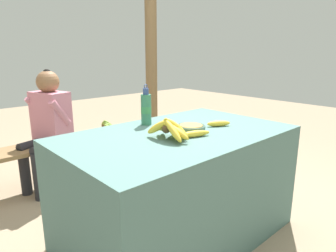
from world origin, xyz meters
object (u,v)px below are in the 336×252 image
object	(u,v)px
serving_bowl	(191,127)
loose_banana_front	(195,134)
wooden_bench	(59,148)
banana_bunch_green	(107,125)
banana_bunch_ripe	(170,128)
seated_vendor	(47,122)
support_post_far	(151,38)
loose_banana_side	(219,124)
water_bottle	(146,109)

from	to	relation	value
serving_bowl	loose_banana_front	world-z (taller)	same
wooden_bench	banana_bunch_green	distance (m)	0.54
banana_bunch_ripe	serving_bowl	xyz separation A→B (m)	(0.23, 0.05, -0.05)
seated_vendor	support_post_far	world-z (taller)	support_post_far
loose_banana_front	wooden_bench	bearing A→B (deg)	99.06
loose_banana_side	wooden_bench	distance (m)	1.60
loose_banana_front	seated_vendor	bearing A→B (deg)	103.18
water_bottle	loose_banana_front	bearing A→B (deg)	-87.46
serving_bowl	loose_banana_side	bearing A→B (deg)	-11.73
water_bottle	wooden_bench	world-z (taller)	water_bottle
loose_banana_side	banana_bunch_green	bearing A→B (deg)	91.17
banana_bunch_ripe	seated_vendor	size ratio (longest dim) A/B	0.28
banana_bunch_ripe	support_post_far	world-z (taller)	support_post_far
serving_bowl	loose_banana_side	distance (m)	0.23
loose_banana_side	support_post_far	world-z (taller)	support_post_far
serving_bowl	seated_vendor	distance (m)	1.42
water_bottle	serving_bowl	bearing A→B (deg)	-71.81
seated_vendor	support_post_far	bearing A→B (deg)	173.07
seated_vendor	banana_bunch_green	bearing A→B (deg)	167.97
seated_vendor	banana_bunch_green	xyz separation A→B (m)	(0.63, 0.05, -0.15)
loose_banana_front	banana_bunch_green	bearing A→B (deg)	79.25
banana_bunch_ripe	support_post_far	size ratio (longest dim) A/B	0.11
water_bottle	banana_bunch_green	distance (m)	1.17
wooden_bench	support_post_far	bearing A→B (deg)	8.21
banana_bunch_ripe	loose_banana_front	bearing A→B (deg)	-26.06
banana_bunch_ripe	serving_bowl	world-z (taller)	banana_bunch_ripe
loose_banana_side	water_bottle	bearing A→B (deg)	131.63
support_post_far	water_bottle	bearing A→B (deg)	-130.65
loose_banana_side	support_post_far	bearing A→B (deg)	65.67
serving_bowl	water_bottle	world-z (taller)	water_bottle
serving_bowl	water_bottle	xyz separation A→B (m)	(-0.11, 0.33, 0.09)
wooden_bench	banana_bunch_green	size ratio (longest dim) A/B	6.59
serving_bowl	water_bottle	bearing A→B (deg)	108.19
banana_bunch_green	support_post_far	world-z (taller)	support_post_far
serving_bowl	loose_banana_front	xyz separation A→B (m)	(-0.09, -0.12, -0.00)
loose_banana_front	support_post_far	distance (m)	2.10
serving_bowl	banana_bunch_ripe	bearing A→B (deg)	-168.22
serving_bowl	banana_bunch_green	world-z (taller)	serving_bowl
water_bottle	wooden_bench	bearing A→B (deg)	101.75
serving_bowl	loose_banana_front	distance (m)	0.15
banana_bunch_ripe	banana_bunch_green	world-z (taller)	banana_bunch_ripe
water_bottle	loose_banana_side	xyz separation A→B (m)	(0.34, -0.38, -0.09)
water_bottle	seated_vendor	size ratio (longest dim) A/B	0.26
loose_banana_front	support_post_far	world-z (taller)	support_post_far
banana_bunch_ripe	loose_banana_side	distance (m)	0.46
banana_bunch_green	support_post_far	xyz separation A→B (m)	(0.77, 0.18, 0.91)
banana_bunch_ripe	loose_banana_front	xyz separation A→B (m)	(0.14, -0.07, -0.05)
banana_bunch_green	support_post_far	distance (m)	1.20
seated_vendor	loose_banana_front	bearing A→B (deg)	86.83
water_bottle	support_post_far	size ratio (longest dim) A/B	0.10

